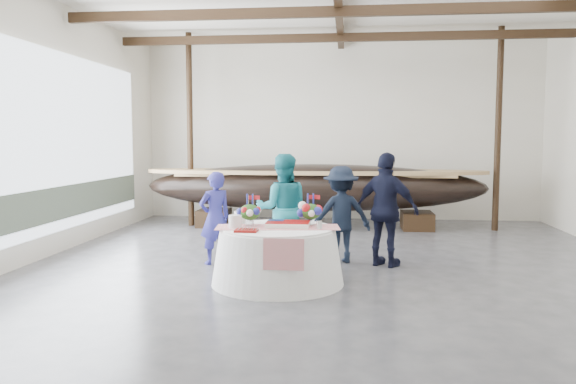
# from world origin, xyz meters

# --- Properties ---
(floor) EXTENTS (10.00, 12.00, 0.01)m
(floor) POSITION_xyz_m (0.00, 0.00, 0.00)
(floor) COLOR #3D3D42
(floor) RESTS_ON ground
(wall_back) EXTENTS (10.00, 0.02, 4.50)m
(wall_back) POSITION_xyz_m (0.00, 6.00, 2.25)
(wall_back) COLOR silver
(wall_back) RESTS_ON ground
(wall_front) EXTENTS (10.00, 0.02, 4.50)m
(wall_front) POSITION_xyz_m (0.00, -6.00, 2.25)
(wall_front) COLOR silver
(wall_front) RESTS_ON ground
(wall_left) EXTENTS (0.02, 12.00, 4.50)m
(wall_left) POSITION_xyz_m (-5.00, 0.00, 2.25)
(wall_left) COLOR silver
(wall_left) RESTS_ON ground
(pavilion_structure) EXTENTS (9.80, 11.76, 4.50)m
(pavilion_structure) POSITION_xyz_m (0.00, 0.77, 4.00)
(pavilion_structure) COLOR black
(pavilion_structure) RESTS_ON ground
(open_bay) EXTENTS (0.03, 7.00, 3.20)m
(open_bay) POSITION_xyz_m (-4.95, 1.00, 1.83)
(open_bay) COLOR silver
(open_bay) RESTS_ON ground
(longboat_display) EXTENTS (7.88, 1.58, 1.48)m
(longboat_display) POSITION_xyz_m (-0.59, 4.40, 0.94)
(longboat_display) COLOR black
(longboat_display) RESTS_ON ground
(banquet_table) EXTENTS (1.87, 1.87, 0.80)m
(banquet_table) POSITION_xyz_m (-0.79, -0.75, 0.40)
(banquet_table) COLOR white
(banquet_table) RESTS_ON ground
(tabletop_items) EXTENTS (1.78, 0.95, 0.40)m
(tabletop_items) POSITION_xyz_m (-0.82, -0.65, 0.95)
(tabletop_items) COLOR red
(tabletop_items) RESTS_ON banquet_table
(guest_woman_blue) EXTENTS (0.66, 0.63, 1.52)m
(guest_woman_blue) POSITION_xyz_m (-1.97, 0.41, 0.76)
(guest_woman_blue) COLOR navy
(guest_woman_blue) RESTS_ON ground
(guest_woman_teal) EXTENTS (0.96, 0.79, 1.81)m
(guest_woman_teal) POSITION_xyz_m (-0.87, 0.54, 0.90)
(guest_woman_teal) COLOR teal
(guest_woman_teal) RESTS_ON ground
(guest_man_left) EXTENTS (1.16, 0.86, 1.60)m
(guest_man_left) POSITION_xyz_m (0.08, 0.74, 0.80)
(guest_man_left) COLOR black
(guest_man_left) RESTS_ON ground
(guest_man_right) EXTENTS (1.16, 0.92, 1.83)m
(guest_man_right) POSITION_xyz_m (0.81, 0.50, 0.92)
(guest_man_right) COLOR black
(guest_man_right) RESTS_ON ground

